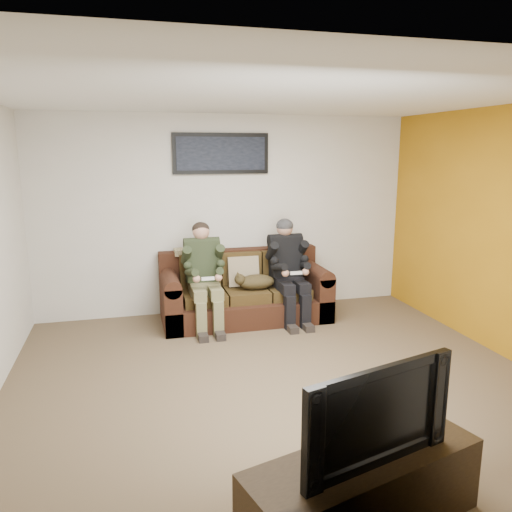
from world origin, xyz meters
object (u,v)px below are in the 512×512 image
object	(u,v)px
person_right	(288,265)
framed_poster	(221,154)
cat	(255,282)
tv_stand	(363,491)
sofa	(244,293)
television	(367,409)
person_left	(204,270)

from	to	relation	value
person_right	framed_poster	world-z (taller)	framed_poster
cat	tv_stand	distance (m)	3.63
sofa	tv_stand	xyz separation A→B (m)	(-0.19, -3.78, -0.10)
framed_poster	television	bearing A→B (deg)	-89.80
person_right	framed_poster	xyz separation A→B (m)	(-0.74, 0.57, 1.38)
sofa	tv_stand	size ratio (longest dim) A/B	1.46
television	cat	bearing A→B (deg)	69.97
person_right	framed_poster	bearing A→B (deg)	142.63
television	tv_stand	bearing A→B (deg)	-105.44
person_right	television	world-z (taller)	person_right
person_right	television	size ratio (longest dim) A/B	1.28
cat	television	size ratio (longest dim) A/B	0.66
television	framed_poster	bearing A→B (deg)	74.76
framed_poster	television	world-z (taller)	framed_poster
person_left	framed_poster	bearing A→B (deg)	58.94
person_right	cat	distance (m)	0.48
person_right	tv_stand	xyz separation A→B (m)	(-0.73, -3.60, -0.49)
person_right	television	xyz separation A→B (m)	(-0.73, -3.60, 0.03)
cat	person_left	bearing A→B (deg)	-179.81
person_left	tv_stand	bearing A→B (deg)	-84.35
framed_poster	person_left	bearing A→B (deg)	-121.06
sofa	television	distance (m)	3.80
person_left	television	xyz separation A→B (m)	(0.36, -3.60, 0.03)
person_right	tv_stand	size ratio (longest dim) A/B	0.89
tv_stand	framed_poster	bearing A→B (deg)	74.76
person_left	cat	world-z (taller)	person_left
sofa	television	bearing A→B (deg)	-92.81
person_left	tv_stand	distance (m)	3.65
person_left	tv_stand	size ratio (longest dim) A/B	0.88
framed_poster	sofa	bearing A→B (deg)	-62.90
sofa	person_right	world-z (taller)	person_right
cat	tv_stand	bearing A→B (deg)	-94.59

